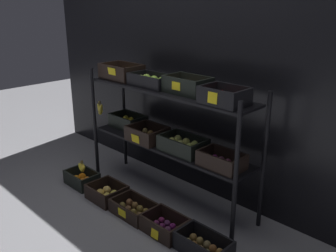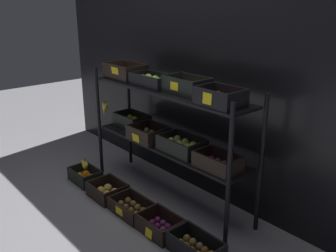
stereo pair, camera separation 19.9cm
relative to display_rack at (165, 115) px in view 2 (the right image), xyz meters
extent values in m
plane|color=gray|center=(0.03, 0.01, -0.73)|extent=(10.00, 10.00, 0.00)
cube|color=black|center=(0.03, 0.38, 0.35)|extent=(3.97, 0.12, 2.16)
cylinder|color=black|center=(-0.76, -0.17, -0.21)|extent=(0.03, 0.03, 1.04)
cylinder|color=black|center=(0.81, -0.17, -0.21)|extent=(0.03, 0.03, 1.04)
cylinder|color=black|center=(-0.76, 0.18, -0.21)|extent=(0.03, 0.03, 1.04)
cylinder|color=black|center=(0.81, 0.18, -0.21)|extent=(0.03, 0.03, 1.04)
cube|color=black|center=(0.03, 0.01, -0.26)|extent=(1.54, 0.32, 0.02)
cube|color=black|center=(0.03, 0.01, 0.21)|extent=(1.54, 0.32, 0.02)
cube|color=black|center=(-0.54, 0.06, -0.24)|extent=(0.33, 0.22, 0.01)
cube|color=black|center=(-0.54, -0.04, -0.18)|extent=(0.33, 0.02, 0.11)
cube|color=black|center=(-0.54, 0.16, -0.18)|extent=(0.33, 0.02, 0.11)
cube|color=black|center=(-0.70, 0.06, -0.18)|extent=(0.02, 0.19, 0.11)
cube|color=black|center=(-0.39, 0.06, -0.18)|extent=(0.02, 0.19, 0.11)
ellipsoid|color=yellow|center=(-0.62, 0.02, -0.20)|extent=(0.06, 0.06, 0.08)
ellipsoid|color=yellow|center=(-0.54, 0.03, -0.20)|extent=(0.06, 0.06, 0.08)
ellipsoid|color=yellow|center=(-0.46, 0.02, -0.20)|extent=(0.06, 0.06, 0.08)
ellipsoid|color=yellow|center=(-0.62, 0.09, -0.20)|extent=(0.06, 0.06, 0.08)
ellipsoid|color=yellow|center=(-0.54, 0.09, -0.20)|extent=(0.06, 0.06, 0.08)
ellipsoid|color=yellow|center=(-0.47, 0.09, -0.20)|extent=(0.06, 0.06, 0.08)
cube|color=black|center=(-0.17, -0.04, -0.24)|extent=(0.31, 0.26, 0.01)
cube|color=black|center=(-0.17, -0.16, -0.18)|extent=(0.31, 0.02, 0.11)
cube|color=black|center=(-0.17, 0.08, -0.18)|extent=(0.31, 0.02, 0.11)
cube|color=black|center=(-0.31, -0.04, -0.18)|extent=(0.02, 0.22, 0.11)
cube|color=black|center=(-0.02, -0.04, -0.18)|extent=(0.02, 0.22, 0.11)
ellipsoid|color=brown|center=(-0.24, -0.09, -0.20)|extent=(0.05, 0.05, 0.07)
ellipsoid|color=brown|center=(-0.17, -0.09, -0.20)|extent=(0.05, 0.05, 0.07)
ellipsoid|color=brown|center=(-0.09, -0.09, -0.20)|extent=(0.05, 0.05, 0.07)
ellipsoid|color=brown|center=(-0.24, 0.00, -0.20)|extent=(0.05, 0.05, 0.07)
ellipsoid|color=brown|center=(-0.17, 0.00, -0.20)|extent=(0.05, 0.05, 0.07)
ellipsoid|color=brown|center=(-0.09, 0.00, -0.20)|extent=(0.05, 0.05, 0.07)
cube|color=yellow|center=(-0.17, -0.17, -0.20)|extent=(0.09, 0.01, 0.07)
cube|color=black|center=(0.21, -0.01, -0.24)|extent=(0.36, 0.23, 0.01)
cube|color=black|center=(0.21, -0.12, -0.18)|extent=(0.36, 0.02, 0.11)
cube|color=black|center=(0.21, 0.09, -0.18)|extent=(0.36, 0.02, 0.11)
cube|color=black|center=(0.04, -0.01, -0.18)|extent=(0.02, 0.20, 0.11)
cube|color=black|center=(0.39, -0.01, -0.18)|extent=(0.02, 0.20, 0.11)
ellipsoid|color=#BABF54|center=(0.13, -0.05, -0.19)|extent=(0.07, 0.07, 0.09)
ellipsoid|color=#B4BC61|center=(0.22, -0.05, -0.19)|extent=(0.07, 0.07, 0.09)
ellipsoid|color=#AEC054|center=(0.30, -0.04, -0.19)|extent=(0.07, 0.07, 0.09)
ellipsoid|color=#AAB454|center=(0.12, 0.02, -0.19)|extent=(0.07, 0.07, 0.09)
ellipsoid|color=#AEAF50|center=(0.22, 0.02, -0.19)|extent=(0.07, 0.07, 0.09)
ellipsoid|color=#B4C353|center=(0.30, 0.02, -0.19)|extent=(0.07, 0.07, 0.09)
cube|color=black|center=(0.60, -0.03, -0.24)|extent=(0.32, 0.20, 0.01)
cube|color=black|center=(0.60, -0.13, -0.18)|extent=(0.32, 0.02, 0.10)
cube|color=black|center=(0.60, 0.06, -0.18)|extent=(0.32, 0.02, 0.10)
cube|color=black|center=(0.45, -0.03, -0.18)|extent=(0.02, 0.17, 0.10)
cube|color=black|center=(0.75, -0.03, -0.18)|extent=(0.02, 0.17, 0.10)
sphere|color=#672B44|center=(0.51, -0.06, -0.21)|extent=(0.05, 0.05, 0.05)
sphere|color=#58214B|center=(0.57, -0.06, -0.21)|extent=(0.05, 0.05, 0.05)
sphere|color=#672B4B|center=(0.63, -0.06, -0.21)|extent=(0.05, 0.05, 0.05)
sphere|color=#5B1B46|center=(0.69, -0.07, -0.21)|extent=(0.05, 0.05, 0.05)
sphere|color=#691B57|center=(0.51, 0.00, -0.21)|extent=(0.05, 0.05, 0.05)
sphere|color=#5E2F47|center=(0.57, 0.00, -0.21)|extent=(0.05, 0.05, 0.05)
sphere|color=#642945|center=(0.63, 0.00, -0.21)|extent=(0.05, 0.05, 0.05)
sphere|color=#5D1851|center=(0.69, 0.00, -0.21)|extent=(0.05, 0.05, 0.05)
cube|color=black|center=(-0.54, 0.00, 0.22)|extent=(0.37, 0.24, 0.01)
cube|color=black|center=(-0.54, -0.11, 0.29)|extent=(0.37, 0.02, 0.12)
cube|color=black|center=(-0.54, 0.12, 0.29)|extent=(0.37, 0.02, 0.12)
cube|color=black|center=(-0.71, 0.00, 0.29)|extent=(0.02, 0.21, 0.12)
cube|color=black|center=(-0.36, 0.00, 0.29)|extent=(0.02, 0.21, 0.12)
sphere|color=#DCB253|center=(-0.63, -0.03, 0.26)|extent=(0.07, 0.07, 0.07)
sphere|color=gold|center=(-0.54, -0.04, 0.26)|extent=(0.07, 0.07, 0.07)
sphere|color=yellow|center=(-0.45, -0.03, 0.26)|extent=(0.07, 0.07, 0.07)
sphere|color=gold|center=(-0.63, 0.04, 0.26)|extent=(0.07, 0.07, 0.07)
sphere|color=#E0B152|center=(-0.53, 0.04, 0.26)|extent=(0.07, 0.07, 0.07)
sphere|color=gold|center=(-0.45, 0.03, 0.26)|extent=(0.07, 0.07, 0.07)
cube|color=yellow|center=(-0.51, -0.12, 0.30)|extent=(0.10, 0.01, 0.06)
cube|color=black|center=(-0.15, 0.00, 0.22)|extent=(0.38, 0.21, 0.01)
cube|color=black|center=(-0.15, -0.10, 0.27)|extent=(0.38, 0.02, 0.09)
cube|color=black|center=(-0.15, 0.10, 0.27)|extent=(0.38, 0.02, 0.09)
cube|color=black|center=(-0.33, 0.00, 0.27)|extent=(0.02, 0.18, 0.09)
cube|color=black|center=(0.03, 0.00, 0.27)|extent=(0.02, 0.18, 0.09)
sphere|color=#88BF3E|center=(-0.25, -0.03, 0.26)|extent=(0.07, 0.07, 0.07)
sphere|color=#86C136|center=(-0.16, -0.03, 0.26)|extent=(0.07, 0.07, 0.07)
sphere|color=#95C43C|center=(-0.06, -0.03, 0.26)|extent=(0.07, 0.07, 0.07)
sphere|color=#94C241|center=(-0.24, 0.03, 0.26)|extent=(0.07, 0.07, 0.07)
sphere|color=#8FC13D|center=(-0.15, 0.02, 0.26)|extent=(0.07, 0.07, 0.07)
sphere|color=#87BE34|center=(-0.06, 0.02, 0.26)|extent=(0.07, 0.07, 0.07)
cube|color=black|center=(0.21, 0.03, 0.22)|extent=(0.34, 0.22, 0.01)
cube|color=black|center=(0.21, -0.07, 0.29)|extent=(0.34, 0.02, 0.12)
cube|color=black|center=(0.21, 0.13, 0.29)|extent=(0.34, 0.02, 0.12)
cube|color=black|center=(0.05, 0.03, 0.29)|extent=(0.02, 0.19, 0.12)
cube|color=black|center=(0.38, 0.03, 0.29)|extent=(0.02, 0.19, 0.12)
sphere|color=orange|center=(0.13, 0.00, 0.26)|extent=(0.06, 0.06, 0.06)
sphere|color=orange|center=(0.21, -0.01, 0.26)|extent=(0.06, 0.06, 0.06)
sphere|color=orange|center=(0.29, 0.00, 0.26)|extent=(0.06, 0.06, 0.06)
sphere|color=orange|center=(0.13, 0.06, 0.26)|extent=(0.06, 0.06, 0.06)
sphere|color=orange|center=(0.21, 0.06, 0.26)|extent=(0.06, 0.06, 0.06)
sphere|color=orange|center=(0.29, 0.06, 0.26)|extent=(0.06, 0.06, 0.06)
cube|color=yellow|center=(0.20, -0.08, 0.29)|extent=(0.08, 0.00, 0.06)
cube|color=black|center=(0.59, -0.03, 0.22)|extent=(0.30, 0.22, 0.01)
cube|color=black|center=(0.59, -0.13, 0.28)|extent=(0.30, 0.02, 0.11)
cube|color=black|center=(0.59, 0.07, 0.28)|extent=(0.30, 0.02, 0.11)
cube|color=black|center=(0.45, -0.03, 0.28)|extent=(0.02, 0.19, 0.11)
cube|color=black|center=(0.74, -0.03, 0.28)|extent=(0.02, 0.19, 0.11)
sphere|color=red|center=(0.54, -0.06, 0.26)|extent=(0.07, 0.07, 0.07)
sphere|color=red|center=(0.64, -0.06, 0.26)|extent=(0.07, 0.07, 0.07)
sphere|color=red|center=(0.55, 0.00, 0.26)|extent=(0.07, 0.07, 0.07)
sphere|color=red|center=(0.65, 0.00, 0.26)|extent=(0.07, 0.07, 0.07)
cube|color=yellow|center=(0.58, -0.14, 0.28)|extent=(0.08, 0.01, 0.07)
cylinder|color=brown|center=(-0.80, -0.07, -0.03)|extent=(0.02, 0.02, 0.02)
ellipsoid|color=yellow|center=(-0.81, -0.06, -0.10)|extent=(0.08, 0.03, 0.11)
ellipsoid|color=yellow|center=(-0.80, -0.08, -0.10)|extent=(0.05, 0.03, 0.11)
ellipsoid|color=yellow|center=(-0.79, -0.06, -0.10)|extent=(0.05, 0.03, 0.11)
ellipsoid|color=yellow|center=(-0.78, -0.08, -0.10)|extent=(0.08, 0.03, 0.11)
cube|color=black|center=(-0.69, -0.39, -0.73)|extent=(0.31, 0.21, 0.01)
cube|color=black|center=(-0.69, -0.49, -0.66)|extent=(0.31, 0.02, 0.12)
cube|color=black|center=(-0.69, -0.29, -0.66)|extent=(0.31, 0.02, 0.12)
cube|color=black|center=(-0.83, -0.39, -0.66)|extent=(0.02, 0.18, 0.12)
cube|color=black|center=(-0.54, -0.39, -0.66)|extent=(0.02, 0.18, 0.12)
sphere|color=orange|center=(-0.73, -0.42, -0.68)|extent=(0.07, 0.07, 0.07)
sphere|color=orange|center=(-0.64, -0.41, -0.68)|extent=(0.07, 0.07, 0.07)
sphere|color=orange|center=(-0.73, -0.36, -0.68)|extent=(0.07, 0.07, 0.07)
sphere|color=orange|center=(-0.64, -0.37, -0.68)|extent=(0.07, 0.07, 0.07)
cube|color=black|center=(-0.32, -0.38, -0.73)|extent=(0.30, 0.26, 0.01)
cube|color=black|center=(-0.32, -0.50, -0.66)|extent=(0.30, 0.02, 0.12)
cube|color=black|center=(-0.32, -0.26, -0.66)|extent=(0.30, 0.02, 0.12)
cube|color=black|center=(-0.46, -0.38, -0.66)|extent=(0.02, 0.23, 0.12)
cube|color=black|center=(-0.18, -0.38, -0.66)|extent=(0.02, 0.23, 0.12)
sphere|color=gold|center=(-0.37, -0.42, -0.68)|extent=(0.07, 0.07, 0.07)
sphere|color=#E0C147|center=(-0.27, -0.42, -0.68)|extent=(0.07, 0.07, 0.07)
sphere|color=#D9B055|center=(-0.37, -0.35, -0.68)|extent=(0.07, 0.07, 0.07)
sphere|color=#D7C449|center=(-0.27, -0.34, -0.68)|extent=(0.07, 0.07, 0.07)
cube|color=black|center=(0.03, -0.38, -0.73)|extent=(0.36, 0.24, 0.01)
cube|color=black|center=(0.03, -0.49, -0.67)|extent=(0.36, 0.02, 0.10)
cube|color=black|center=(0.03, -0.27, -0.67)|extent=(0.36, 0.02, 0.10)
cube|color=black|center=(-0.14, -0.38, -0.67)|extent=(0.02, 0.20, 0.10)
cube|color=black|center=(0.20, -0.38, -0.67)|extent=(0.02, 0.20, 0.10)
ellipsoid|color=brown|center=(-0.07, -0.41, -0.69)|extent=(0.05, 0.05, 0.07)
ellipsoid|color=brown|center=(0.00, -0.41, -0.69)|extent=(0.05, 0.05, 0.07)
ellipsoid|color=brown|center=(0.07, -0.41, -0.69)|extent=(0.05, 0.05, 0.07)
ellipsoid|color=brown|center=(0.13, -0.41, -0.69)|extent=(0.05, 0.05, 0.07)
ellipsoid|color=brown|center=(-0.07, -0.34, -0.69)|extent=(0.05, 0.05, 0.07)
ellipsoid|color=brown|center=(0.00, -0.34, -0.69)|extent=(0.05, 0.05, 0.07)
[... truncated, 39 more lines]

